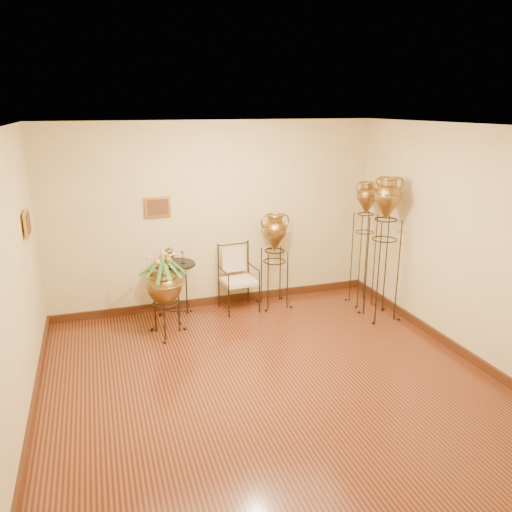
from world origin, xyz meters
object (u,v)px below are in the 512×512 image
object	(u,v)px
planter_urn	(164,283)
armchair	(239,279)
amphora_mid	(384,248)
side_table	(176,289)
amphora_tall	(364,243)

from	to	relation	value
planter_urn	armchair	size ratio (longest dim) A/B	1.34
amphora_mid	side_table	size ratio (longest dim) A/B	1.98
amphora_tall	planter_urn	world-z (taller)	amphora_tall
planter_urn	amphora_tall	bearing A→B (deg)	3.45
planter_urn	side_table	size ratio (longest dim) A/B	1.27
armchair	side_table	xyz separation A→B (m)	(-0.95, 0.00, -0.06)
planter_urn	amphora_mid	bearing A→B (deg)	-7.00
armchair	amphora_mid	bearing A→B (deg)	-30.41
amphora_tall	amphora_mid	xyz separation A→B (m)	(-0.01, -0.56, 0.07)
amphora_mid	armchair	distance (m)	2.16
side_table	armchair	bearing A→B (deg)	-0.06
amphora_tall	armchair	xyz separation A→B (m)	(-1.89, 0.34, -0.49)
amphora_tall	armchair	world-z (taller)	amphora_tall
amphora_tall	amphora_mid	bearing A→B (deg)	-91.09
amphora_tall	side_table	xyz separation A→B (m)	(-2.84, 0.35, -0.55)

